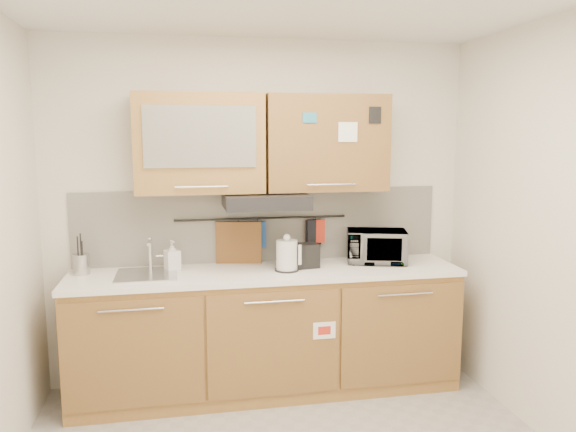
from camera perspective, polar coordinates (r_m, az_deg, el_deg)
name	(u,v)px	position (r m, az deg, el deg)	size (l,w,h in m)	color
wall_back	(261,212)	(4.32, -2.79, 0.39)	(3.20, 3.20, 0.00)	silver
base_cabinet	(267,338)	(4.25, -2.10, -12.24)	(2.80, 0.64, 0.88)	#AA7B3C
countertop	(267,273)	(4.09, -2.14, -5.76)	(2.82, 0.62, 0.04)	white
backsplash	(261,225)	(4.32, -2.76, -0.95)	(2.80, 0.02, 0.56)	silver
upper_cabinets	(263,143)	(4.10, -2.56, 7.40)	(1.82, 0.37, 0.70)	#AA7B3C
range_hood	(265,201)	(4.06, -2.31, 1.58)	(0.60, 0.46, 0.10)	black
sink	(147,274)	(4.07, -14.13, -5.76)	(0.42, 0.40, 0.26)	silver
utensil_rail	(262,218)	(4.28, -2.70, -0.23)	(0.02, 0.02, 1.30)	black
utensil_crock	(81,264)	(4.21, -20.26, -4.58)	(0.13, 0.13, 0.29)	#AEAEB3
kettle	(287,256)	(4.04, -0.10, -4.10)	(0.20, 0.20, 0.27)	silver
toaster	(302,255)	(4.14, 1.44, -4.03)	(0.25, 0.17, 0.18)	black
microwave	(376,246)	(4.35, 8.97, -3.07)	(0.45, 0.30, 0.25)	#999999
soap_bottle	(172,255)	(4.14, -11.68, -3.94)	(0.10, 0.10, 0.22)	#999999
cutting_board	(239,250)	(4.28, -5.01, -3.43)	(0.35, 0.03, 0.43)	brown
oven_mitt	(258,234)	(4.28, -3.06, -1.88)	(0.12, 0.03, 0.20)	#204795
dark_pouch	(313,232)	(4.36, 2.60, -1.65)	(0.13, 0.04, 0.20)	black
pot_holder	(316,231)	(4.36, 2.82, -1.52)	(0.14, 0.02, 0.18)	#B02917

